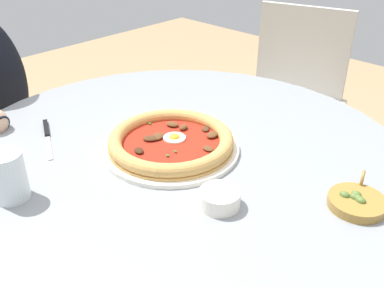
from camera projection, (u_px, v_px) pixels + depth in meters
The scene contains 7 objects.
dining_table at pixel (177, 196), 1.04m from camera, with size 1.06×1.06×0.74m.
pizza_on_plate at pixel (173, 142), 0.98m from camera, with size 0.31×0.31×0.04m.
water_glass at pixel (9, 179), 0.81m from camera, with size 0.07×0.07×0.10m.
steak_knife at pixel (47, 133), 1.05m from camera, with size 0.18×0.10×0.01m.
ramekin_capers at pixel (220, 198), 0.80m from camera, with size 0.08×0.08×0.03m.
olive_pan at pixel (357, 201), 0.81m from camera, with size 0.11×0.13×0.04m.
cafe_chair_spare_far at pixel (291, 91), 1.84m from camera, with size 0.53×0.53×0.85m.
Camera 1 is at (-0.61, 0.58, 1.25)m, focal length 40.78 mm.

